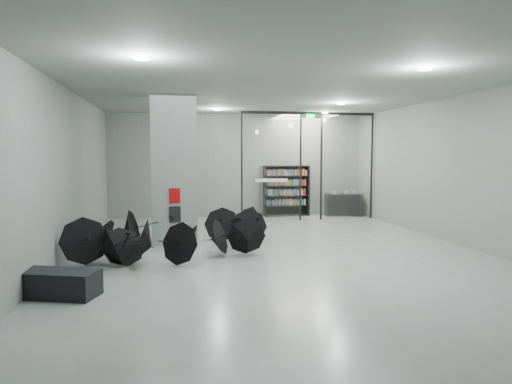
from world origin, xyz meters
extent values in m
plane|color=gray|center=(0.00, 0.00, 0.00)|extent=(14.00, 14.00, 0.00)
cube|color=gray|center=(0.00, 0.00, 4.00)|extent=(10.00, 14.00, 0.02)
cube|color=slate|center=(0.00, 7.00, 2.00)|extent=(10.00, 0.02, 4.00)
cube|color=slate|center=(0.00, -7.00, 2.00)|extent=(10.00, 0.02, 4.00)
cube|color=slate|center=(-5.00, 0.00, 2.00)|extent=(0.02, 14.00, 4.00)
cube|color=slate|center=(5.00, 0.00, 2.00)|extent=(0.02, 14.00, 4.00)
cube|color=slate|center=(-2.50, 2.00, 2.00)|extent=(1.20, 1.20, 4.00)
cube|color=#A50A07|center=(-2.50, 1.38, 1.35)|extent=(0.28, 0.04, 0.38)
cube|color=black|center=(-2.50, 1.38, 0.85)|extent=(0.30, 0.03, 0.42)
cube|color=#0CE533|center=(2.40, 5.30, 3.82)|extent=(0.30, 0.06, 0.15)
cube|color=silver|center=(1.00, 5.50, 2.00)|extent=(2.20, 0.02, 3.95)
cube|color=silver|center=(3.90, 5.50, 2.00)|extent=(2.00, 0.02, 3.95)
cube|color=black|center=(-0.10, 5.50, 2.00)|extent=(0.06, 0.06, 4.00)
cube|color=black|center=(2.10, 5.50, 2.00)|extent=(0.06, 0.06, 4.00)
cube|color=black|center=(2.90, 5.50, 2.00)|extent=(0.06, 0.06, 4.00)
cube|color=black|center=(4.90, 5.50, 2.00)|extent=(0.06, 0.06, 4.00)
cube|color=black|center=(2.40, 5.50, 3.95)|extent=(5.00, 0.08, 0.10)
cube|color=black|center=(-4.50, -2.65, 0.22)|extent=(1.51, 1.01, 0.45)
cube|color=black|center=(4.14, 6.40, 0.44)|extent=(1.55, 0.91, 0.87)
camera|label=1|loc=(-2.50, -10.67, 2.39)|focal=31.75mm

